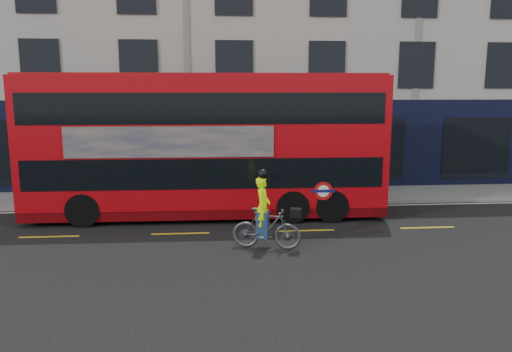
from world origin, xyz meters
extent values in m
plane|color=black|center=(0.00, 0.00, 0.00)|extent=(120.00, 120.00, 0.00)
cube|color=gray|center=(0.00, 6.50, 0.06)|extent=(60.00, 3.00, 0.12)
cube|color=gray|center=(0.00, 5.00, 0.07)|extent=(60.00, 0.12, 0.13)
cube|color=#A6A49D|center=(0.00, 13.00, 7.50)|extent=(50.00, 10.00, 15.00)
cube|color=black|center=(0.00, 7.98, 2.00)|extent=(50.00, 0.08, 4.00)
cube|color=silver|center=(0.00, 4.70, 0.00)|extent=(58.00, 0.10, 0.01)
cube|color=#B1070E|center=(0.81, 3.80, 2.71)|extent=(12.34, 2.99, 4.41)
cube|color=#580307|center=(0.81, 3.80, 0.34)|extent=(12.34, 2.94, 0.34)
cube|color=black|center=(0.81, 3.80, 1.73)|extent=(11.85, 3.02, 1.01)
cube|color=black|center=(0.81, 3.80, 3.86)|extent=(11.85, 3.02, 1.01)
cube|color=maroon|center=(0.81, 3.80, 4.94)|extent=(12.09, 2.88, 0.09)
cube|color=black|center=(6.98, 3.70, 1.73)|extent=(0.08, 2.52, 1.01)
cube|color=black|center=(6.98, 3.70, 3.86)|extent=(0.08, 2.52, 1.01)
cube|color=black|center=(-5.35, 3.90, 1.73)|extent=(0.08, 2.52, 1.01)
cube|color=tan|center=(-0.33, 2.39, 2.79)|extent=(6.71, 0.15, 1.01)
cylinder|color=red|center=(4.70, 2.31, 1.12)|extent=(0.63, 0.03, 0.63)
cylinder|color=white|center=(4.70, 2.30, 1.12)|extent=(0.40, 0.03, 0.40)
cube|color=#0C1459|center=(4.70, 2.30, 1.12)|extent=(0.78, 0.03, 0.10)
cylinder|color=black|center=(5.06, 3.73, 0.56)|extent=(1.16, 2.86, 1.12)
cylinder|color=black|center=(3.72, 3.75, 0.56)|extent=(1.16, 2.86, 1.12)
cylinder|color=black|center=(-3.21, 3.86, 0.56)|extent=(1.16, 2.86, 1.12)
imported|color=#484A4D|center=(2.53, -0.19, 0.59)|extent=(2.04, 1.05, 1.18)
imported|color=#C9FC01|center=(2.43, -0.17, 1.22)|extent=(0.55, 0.70, 1.68)
cube|color=black|center=(3.33, -0.41, 1.09)|extent=(0.35, 0.31, 0.24)
cube|color=navy|center=(2.43, -0.17, 0.70)|extent=(0.42, 0.48, 0.76)
sphere|color=black|center=(2.43, -0.17, 2.15)|extent=(0.28, 0.28, 0.28)
camera|label=1|loc=(1.08, -13.72, 4.49)|focal=35.00mm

